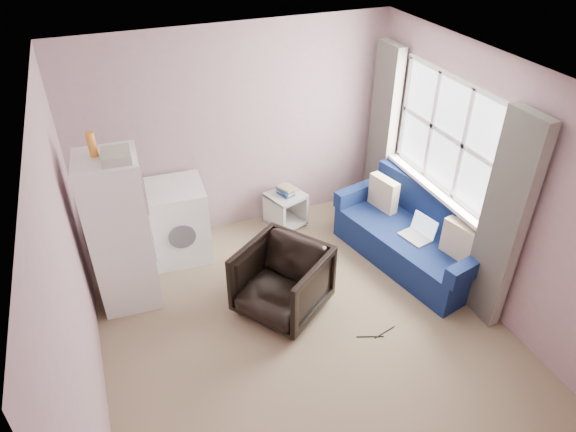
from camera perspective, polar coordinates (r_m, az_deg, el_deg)
name	(u,v)px	position (r m, az deg, el deg)	size (l,w,h in m)	color
room	(310,228)	(4.38, 2.48, -1.36)	(3.84, 4.24, 2.54)	#8E795D
armchair	(282,279)	(5.16, -0.67, -6.97)	(0.79, 0.74, 0.82)	black
fridge	(121,232)	(5.30, -18.11, -1.68)	(0.62, 0.61, 1.90)	white
washing_machine	(178,220)	(6.00, -12.13, -0.41)	(0.68, 0.69, 0.91)	white
side_table	(286,207)	(6.47, -0.25, 0.98)	(0.52, 0.52, 0.57)	#ACACA8
sofa	(416,236)	(6.07, 14.03, -2.19)	(1.23, 2.01, 0.83)	navy
window_dressing	(434,170)	(5.77, 15.91, 4.93)	(0.17, 2.62, 2.18)	white
floor_cables	(377,334)	(5.25, 9.91, -12.83)	(0.42, 0.11, 0.01)	black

